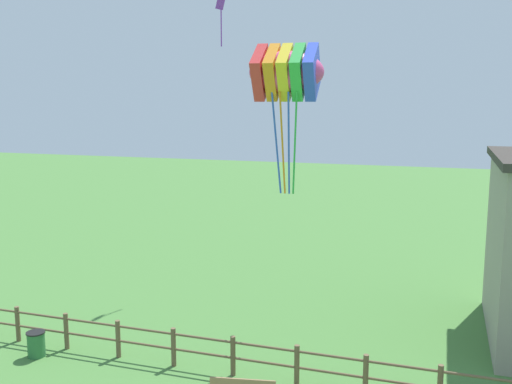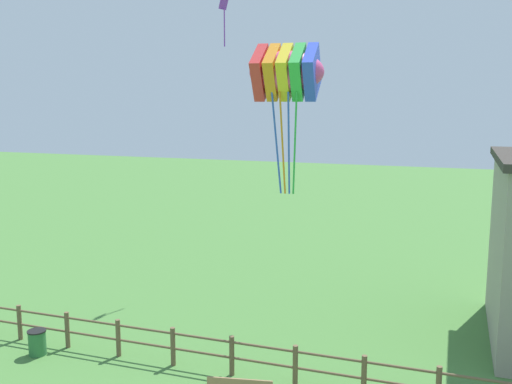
# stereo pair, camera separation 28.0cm
# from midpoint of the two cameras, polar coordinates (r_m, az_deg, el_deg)

# --- Properties ---
(wooden_fence) EXTENTS (18.14, 0.14, 1.12)m
(wooden_fence) POSITION_cam_midpoint_polar(r_m,az_deg,el_deg) (16.20, -2.84, -15.83)
(wooden_fence) COLOR brown
(wooden_fence) RESTS_ON ground_plane
(trash_bin) EXTENTS (0.54, 0.54, 0.76)m
(trash_bin) POSITION_cam_midpoint_polar(r_m,az_deg,el_deg) (18.58, -21.54, -13.96)
(trash_bin) COLOR #2D6B38
(trash_bin) RESTS_ON ground_plane
(kite_rainbow_parafoil) EXTENTS (2.32, 1.82, 4.39)m
(kite_rainbow_parafoil) POSITION_cam_midpoint_polar(r_m,az_deg,el_deg) (16.81, 2.56, 11.83)
(kite_rainbow_parafoil) COLOR #E54C8C
(kite_purple_streamer) EXTENTS (0.34, 0.55, 2.17)m
(kite_purple_streamer) POSITION_cam_midpoint_polar(r_m,az_deg,el_deg) (24.63, -3.86, 17.70)
(kite_purple_streamer) COLOR purple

